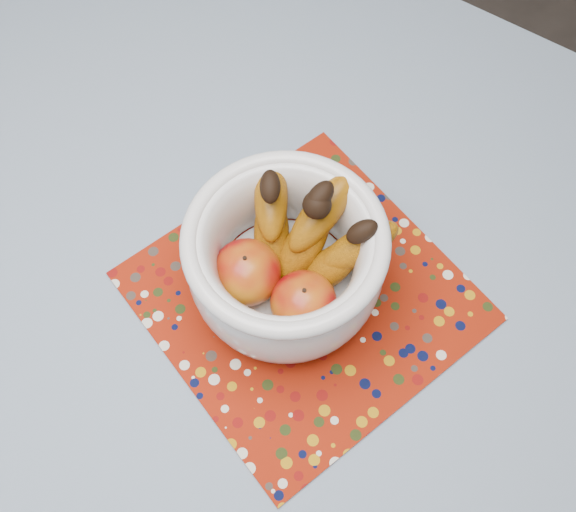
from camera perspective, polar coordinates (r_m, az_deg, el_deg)
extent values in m
plane|color=#2D2826|center=(1.60, -4.17, -14.08)|extent=(4.00, 4.00, 0.00)
cube|color=brown|center=(0.91, -7.19, -4.07)|extent=(1.20, 1.20, 0.04)
cylinder|color=brown|center=(1.64, -9.19, 15.12)|extent=(0.06, 0.06, 0.71)
cube|color=slate|center=(0.88, -7.37, -3.45)|extent=(1.32, 1.32, 0.01)
cube|color=maroon|center=(0.87, 1.34, -3.39)|extent=(0.46, 0.46, 0.00)
cylinder|color=silver|center=(0.87, -0.19, -2.53)|extent=(0.12, 0.12, 0.01)
cylinder|color=silver|center=(0.86, -0.19, -2.20)|extent=(0.17, 0.17, 0.01)
torus|color=silver|center=(0.75, -0.21, 1.42)|extent=(0.24, 0.24, 0.02)
ellipsoid|color=#780508|center=(0.81, -3.53, -1.38)|extent=(0.08, 0.08, 0.08)
ellipsoid|color=#780508|center=(0.80, 1.33, -3.98)|extent=(0.08, 0.08, 0.07)
sphere|color=black|center=(0.76, 2.48, 4.35)|extent=(0.03, 0.03, 0.03)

